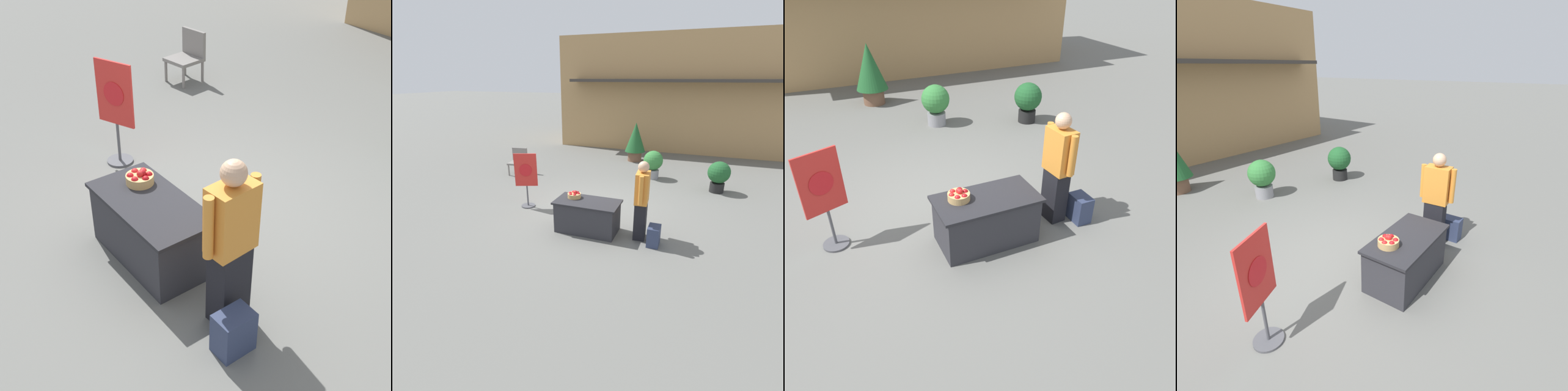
# 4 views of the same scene
# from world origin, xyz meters

# --- Properties ---
(ground_plane) EXTENTS (120.00, 120.00, 0.00)m
(ground_plane) POSITION_xyz_m (0.00, 0.00, 0.00)
(ground_plane) COLOR slate
(storefront_building) EXTENTS (11.46, 5.36, 5.02)m
(storefront_building) POSITION_xyz_m (1.49, 9.50, 2.51)
(storefront_building) COLOR tan
(storefront_building) RESTS_ON ground_plane
(display_table) EXTENTS (1.42, 0.74, 0.71)m
(display_table) POSITION_xyz_m (0.30, -1.15, 0.36)
(display_table) COLOR #2D2D33
(display_table) RESTS_ON ground_plane
(apple_basket) EXTENTS (0.30, 0.30, 0.16)m
(apple_basket) POSITION_xyz_m (-0.06, -1.05, 0.77)
(apple_basket) COLOR tan
(apple_basket) RESTS_ON display_table
(person_visitor) EXTENTS (0.29, 0.61, 1.69)m
(person_visitor) POSITION_xyz_m (1.46, -1.07, 0.86)
(person_visitor) COLOR black
(person_visitor) RESTS_ON ground_plane
(backpack) EXTENTS (0.24, 0.34, 0.42)m
(backpack) POSITION_xyz_m (1.79, -1.28, 0.21)
(backpack) COLOR #2D3856
(backpack) RESTS_ON ground_plane
(poster_board) EXTENTS (0.55, 0.36, 1.44)m
(poster_board) POSITION_xyz_m (-1.68, -0.41, 0.79)
(poster_board) COLOR #4C4C51
(poster_board) RESTS_ON ground_plane
(patio_chair) EXTENTS (0.61, 0.61, 0.90)m
(patio_chair) POSITION_xyz_m (-3.55, 2.12, 0.49)
(patio_chair) COLOR gray
(patio_chair) RESTS_ON ground_plane
(potted_plant_far_left) EXTENTS (0.82, 0.82, 1.56)m
(potted_plant_far_left) POSITION_xyz_m (-0.05, 5.33, 0.87)
(potted_plant_far_left) COLOR brown
(potted_plant_far_left) RESTS_ON ground_plane
(potted_plant_near_right) EXTENTS (0.65, 0.65, 0.94)m
(potted_plant_near_right) POSITION_xyz_m (1.02, 3.23, 0.54)
(potted_plant_near_right) COLOR gray
(potted_plant_near_right) RESTS_ON ground_plane
(potted_plant_near_left) EXTENTS (0.65, 0.65, 0.94)m
(potted_plant_near_left) POSITION_xyz_m (3.07, 2.53, 0.54)
(potted_plant_near_left) COLOR black
(potted_plant_near_left) RESTS_ON ground_plane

